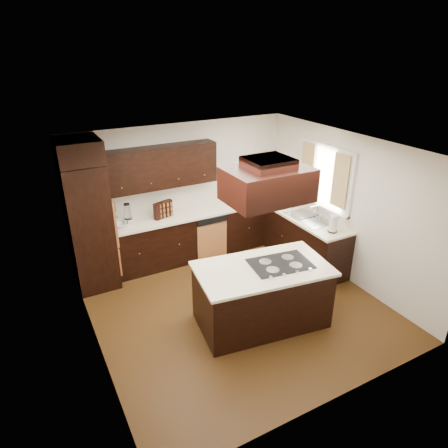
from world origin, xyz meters
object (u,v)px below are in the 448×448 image
Objects in this scene: oven_column at (90,227)px; range_hood at (267,184)px; island at (261,296)px; spice_rack at (163,210)px.

range_hood is (1.88, -2.25, 1.10)m from oven_column.
oven_column is at bearing 138.83° from island.
range_hood reaches higher than oven_column.
range_hood reaches higher than island.
oven_column is 1.30m from spice_rack.
island is at bearing -49.10° from oven_column.
island is 1.71× the size of range_hood.
oven_column is 3.13m from range_hood.
oven_column is 5.82× the size of spice_rack.
island is 2.46m from spice_rack.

